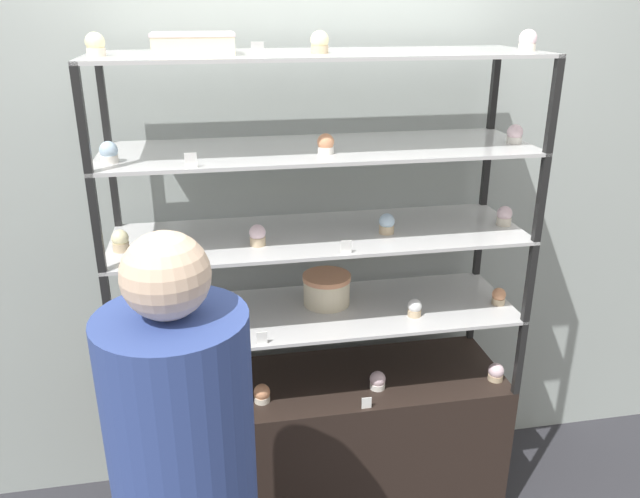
# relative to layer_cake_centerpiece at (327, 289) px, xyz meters

# --- Properties ---
(back_wall) EXTENTS (8.00, 0.05, 2.60)m
(back_wall) POSITION_rel_layer_cake_centerpiece_xyz_m (-0.03, 0.32, 0.29)
(back_wall) COLOR #A8B2AD
(back_wall) RESTS_ON ground_plane
(display_base) EXTENTS (1.44, 0.45, 0.64)m
(display_base) POSITION_rel_layer_cake_centerpiece_xyz_m (-0.03, -0.05, -0.69)
(display_base) COLOR black
(display_base) RESTS_ON ground_plane
(display_riser_lower) EXTENTS (1.44, 0.45, 0.30)m
(display_riser_lower) POSITION_rel_layer_cake_centerpiece_xyz_m (-0.03, -0.05, -0.08)
(display_riser_lower) COLOR black
(display_riser_lower) RESTS_ON display_base
(display_riser_middle) EXTENTS (1.44, 0.45, 0.30)m
(display_riser_middle) POSITION_rel_layer_cake_centerpiece_xyz_m (-0.03, -0.05, 0.23)
(display_riser_middle) COLOR black
(display_riser_middle) RESTS_ON display_riser_lower
(display_riser_upper) EXTENTS (1.44, 0.45, 0.30)m
(display_riser_upper) POSITION_rel_layer_cake_centerpiece_xyz_m (-0.03, -0.05, 0.53)
(display_riser_upper) COLOR black
(display_riser_upper) RESTS_ON display_riser_middle
(display_riser_top) EXTENTS (1.44, 0.45, 0.30)m
(display_riser_top) POSITION_rel_layer_cake_centerpiece_xyz_m (-0.03, -0.05, 0.84)
(display_riser_top) COLOR black
(display_riser_top) RESTS_ON display_riser_upper
(layer_cake_centerpiece) EXTENTS (0.18, 0.18, 0.12)m
(layer_cake_centerpiece) POSITION_rel_layer_cake_centerpiece_xyz_m (0.00, 0.00, 0.00)
(layer_cake_centerpiece) COLOR beige
(layer_cake_centerpiece) RESTS_ON display_riser_lower
(sheet_cake_frosted) EXTENTS (0.24, 0.18, 0.06)m
(sheet_cake_frosted) POSITION_rel_layer_cake_centerpiece_xyz_m (-0.43, -0.09, 0.89)
(sheet_cake_frosted) COLOR beige
(sheet_cake_frosted) RESTS_ON display_riser_top
(cupcake_0) EXTENTS (0.06, 0.06, 0.07)m
(cupcake_0) POSITION_rel_layer_cake_centerpiece_xyz_m (-0.69, -0.10, -0.33)
(cupcake_0) COLOR #CCB28C
(cupcake_0) RESTS_ON display_base
(cupcake_1) EXTENTS (0.06, 0.06, 0.07)m
(cupcake_1) POSITION_rel_layer_cake_centerpiece_xyz_m (-0.27, -0.15, -0.33)
(cupcake_1) COLOR beige
(cupcake_1) RESTS_ON display_base
(cupcake_2) EXTENTS (0.06, 0.06, 0.07)m
(cupcake_2) POSITION_rel_layer_cake_centerpiece_xyz_m (0.17, -0.14, -0.33)
(cupcake_2) COLOR white
(cupcake_2) RESTS_ON display_base
(cupcake_3) EXTENTS (0.06, 0.06, 0.07)m
(cupcake_3) POSITION_rel_layer_cake_centerpiece_xyz_m (0.64, -0.17, -0.33)
(cupcake_3) COLOR #CCB28C
(cupcake_3) RESTS_ON display_base
(price_tag_0) EXTENTS (0.04, 0.00, 0.04)m
(price_tag_0) POSITION_rel_layer_cake_centerpiece_xyz_m (0.10, -0.26, -0.34)
(price_tag_0) COLOR white
(price_tag_0) RESTS_ON display_base
(cupcake_4) EXTENTS (0.05, 0.05, 0.07)m
(cupcake_4) POSITION_rel_layer_cake_centerpiece_xyz_m (-0.69, -0.15, -0.03)
(cupcake_4) COLOR #CCB28C
(cupcake_4) RESTS_ON display_riser_lower
(cupcake_5) EXTENTS (0.05, 0.05, 0.07)m
(cupcake_5) POSITION_rel_layer_cake_centerpiece_xyz_m (-0.37, -0.09, -0.03)
(cupcake_5) COLOR white
(cupcake_5) RESTS_ON display_riser_lower
(cupcake_6) EXTENTS (0.05, 0.05, 0.07)m
(cupcake_6) POSITION_rel_layer_cake_centerpiece_xyz_m (0.29, -0.16, -0.03)
(cupcake_6) COLOR #CCB28C
(cupcake_6) RESTS_ON display_riser_lower
(cupcake_7) EXTENTS (0.05, 0.05, 0.07)m
(cupcake_7) POSITION_rel_layer_cake_centerpiece_xyz_m (0.64, -0.12, -0.03)
(cupcake_7) COLOR #CCB28C
(cupcake_7) RESTS_ON display_riser_lower
(price_tag_1) EXTENTS (0.04, 0.00, 0.04)m
(price_tag_1) POSITION_rel_layer_cake_centerpiece_xyz_m (-0.27, -0.26, -0.04)
(price_tag_1) COLOR white
(price_tag_1) RESTS_ON display_riser_lower
(cupcake_8) EXTENTS (0.05, 0.05, 0.07)m
(cupcake_8) POSITION_rel_layer_cake_centerpiece_xyz_m (-0.70, -0.10, 0.28)
(cupcake_8) COLOR #CCB28C
(cupcake_8) RESTS_ON display_riser_middle
(cupcake_9) EXTENTS (0.05, 0.05, 0.07)m
(cupcake_9) POSITION_rel_layer_cake_centerpiece_xyz_m (-0.26, -0.13, 0.28)
(cupcake_9) COLOR #CCB28C
(cupcake_9) RESTS_ON display_riser_middle
(cupcake_10) EXTENTS (0.05, 0.05, 0.07)m
(cupcake_10) POSITION_rel_layer_cake_centerpiece_xyz_m (0.19, -0.10, 0.28)
(cupcake_10) COLOR #CCB28C
(cupcake_10) RESTS_ON display_riser_middle
(cupcake_11) EXTENTS (0.05, 0.05, 0.07)m
(cupcake_11) POSITION_rel_layer_cake_centerpiece_xyz_m (0.64, -0.09, 0.28)
(cupcake_11) COLOR beige
(cupcake_11) RESTS_ON display_riser_middle
(price_tag_2) EXTENTS (0.04, 0.00, 0.04)m
(price_tag_2) POSITION_rel_layer_cake_centerpiece_xyz_m (0.01, -0.26, 0.27)
(price_tag_2) COLOR white
(price_tag_2) RESTS_ON display_riser_middle
(cupcake_12) EXTENTS (0.05, 0.05, 0.07)m
(cupcake_12) POSITION_rel_layer_cake_centerpiece_xyz_m (-0.70, -0.15, 0.58)
(cupcake_12) COLOR white
(cupcake_12) RESTS_ON display_riser_upper
(cupcake_13) EXTENTS (0.05, 0.05, 0.07)m
(cupcake_13) POSITION_rel_layer_cake_centerpiece_xyz_m (-0.04, -0.15, 0.58)
(cupcake_13) COLOR white
(cupcake_13) RESTS_ON display_riser_upper
(cupcake_14) EXTENTS (0.05, 0.05, 0.07)m
(cupcake_14) POSITION_rel_layer_cake_centerpiece_xyz_m (0.63, -0.11, 0.58)
(cupcake_14) COLOR white
(cupcake_14) RESTS_ON display_riser_upper
(price_tag_3) EXTENTS (0.04, 0.00, 0.04)m
(price_tag_3) POSITION_rel_layer_cake_centerpiece_xyz_m (-0.46, -0.26, 0.57)
(price_tag_3) COLOR white
(price_tag_3) RESTS_ON display_riser_upper
(cupcake_15) EXTENTS (0.06, 0.06, 0.07)m
(cupcake_15) POSITION_rel_layer_cake_centerpiece_xyz_m (-0.71, -0.10, 0.89)
(cupcake_15) COLOR beige
(cupcake_15) RESTS_ON display_riser_top
(cupcake_16) EXTENTS (0.06, 0.06, 0.07)m
(cupcake_16) POSITION_rel_layer_cake_centerpiece_xyz_m (-0.05, -0.10, 0.89)
(cupcake_16) COLOR #CCB28C
(cupcake_16) RESTS_ON display_riser_top
(cupcake_17) EXTENTS (0.06, 0.06, 0.07)m
(cupcake_17) POSITION_rel_layer_cake_centerpiece_xyz_m (0.63, -0.13, 0.89)
(cupcake_17) COLOR beige
(cupcake_17) RESTS_ON display_riser_top
(price_tag_4) EXTENTS (0.04, 0.00, 0.04)m
(price_tag_4) POSITION_rel_layer_cake_centerpiece_xyz_m (-0.25, -0.26, 0.88)
(price_tag_4) COLOR white
(price_tag_4) RESTS_ON display_riser_top
(customer_figure) EXTENTS (0.36, 0.36, 1.54)m
(customer_figure) POSITION_rel_layer_cake_centerpiece_xyz_m (-0.52, -0.78, -0.18)
(customer_figure) COLOR #282D47
(customer_figure) RESTS_ON ground_plane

